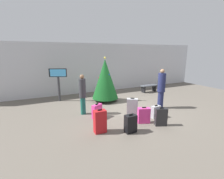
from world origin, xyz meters
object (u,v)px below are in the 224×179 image
Objects in this scene: flight_info_kiosk at (58,78)px; suitcase_0 at (131,124)px; traveller_1 at (83,93)px; suitcase_2 at (132,108)px; suitcase_5 at (156,112)px; waiting_bench at (149,87)px; traveller_0 at (161,88)px; suitcase_6 at (144,115)px; holiday_tree at (105,79)px; suitcase_3 at (161,117)px; suitcase_1 at (97,111)px; suitcase_4 at (100,121)px.

flight_info_kiosk reaches higher than suitcase_0.
traveller_1 reaches higher than suitcase_2.
flight_info_kiosk is 3.29× the size of suitcase_5.
suitcase_2 reaches higher than waiting_bench.
traveller_0 is 3.01× the size of suitcase_6.
waiting_bench is at bearing 46.22° from suitcase_0.
suitcase_3 is at bearing -80.54° from holiday_tree.
suitcase_5 is at bearing -25.86° from suitcase_1.
traveller_1 is 2.68× the size of suitcase_0.
waiting_bench is 1.88× the size of suitcase_0.
flight_info_kiosk reaches higher than suitcase_3.
traveller_1 reaches higher than suitcase_5.
suitcase_4 is at bearing -163.60° from traveller_0.
flight_info_kiosk is at bearing 141.70° from traveller_0.
holiday_tree is at bearing -26.02° from flight_info_kiosk.
suitcase_1 is (0.40, -0.64, -0.65)m from traveller_1.
suitcase_1 is 1.10× the size of suitcase_5.
suitcase_5 is at bearing -52.44° from flight_info_kiosk.
suitcase_2 is at bearing -136.59° from waiting_bench.
suitcase_1 is at bearing -121.45° from holiday_tree.
traveller_0 is 1.09× the size of traveller_1.
suitcase_4 is (-0.93, 0.44, 0.08)m from suitcase_0.
flight_info_kiosk is 2.20× the size of suitcase_4.
flight_info_kiosk is 1.03× the size of traveller_1.
suitcase_3 reaches higher than suitcase_6.
traveller_1 is at bearing 133.76° from suitcase_3.
suitcase_2 is 0.99× the size of suitcase_4.
suitcase_4 is (0.69, -4.38, -0.88)m from flight_info_kiosk.
waiting_bench is 0.70× the size of traveller_1.
waiting_bench is at bearing 56.67° from suitcase_3.
traveller_1 reaches higher than suitcase_3.
suitcase_3 is 1.29× the size of suitcase_5.
suitcase_3 is 0.86× the size of suitcase_4.
waiting_bench is 6.03m from suitcase_0.
traveller_0 reaches higher than suitcase_1.
traveller_0 is at bearing 29.55° from suitcase_0.
traveller_1 is 2.60m from suitcase_0.
suitcase_2 is at bearing -33.02° from traveller_1.
suitcase_3 is at bearing -42.75° from suitcase_1.
holiday_tree is at bearing 79.92° from suitcase_0.
flight_info_kiosk is 4.47m from suitcase_2.
suitcase_2 is at bearing 145.93° from suitcase_5.
suitcase_5 is (0.80, -0.54, -0.13)m from suitcase_2.
suitcase_6 is at bearing -40.81° from suitcase_1.
waiting_bench is at bearing 29.40° from suitcase_1.
waiting_bench is at bearing 61.40° from traveller_0.
suitcase_1 is 1.47m from suitcase_2.
holiday_tree is 4.01× the size of suitcase_1.
traveller_1 is at bearing 146.65° from suitcase_5.
flight_info_kiosk reaches higher than traveller_1.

